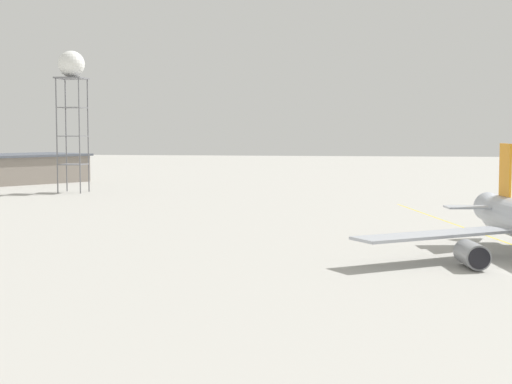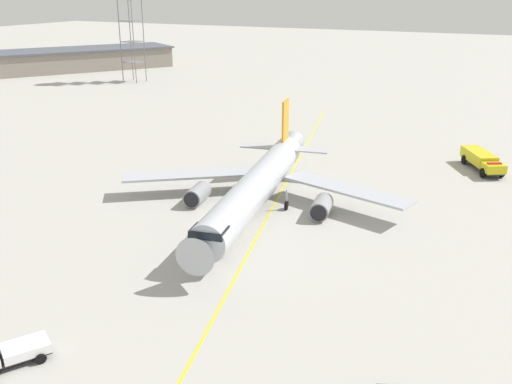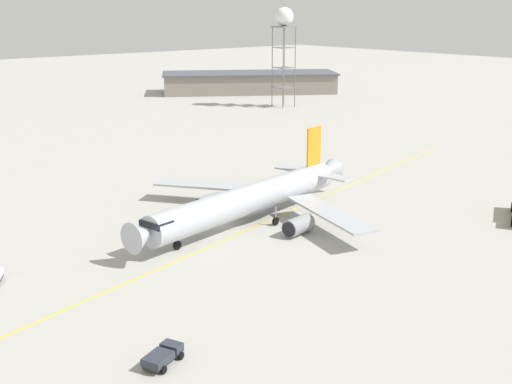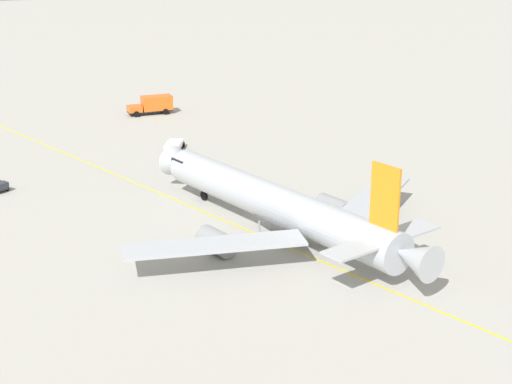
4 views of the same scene
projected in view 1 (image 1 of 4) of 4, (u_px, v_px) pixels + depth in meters
The scene contains 1 object.
radar_tower at pixel (71, 72), 151.19m from camera, with size 5.40×5.40×27.57m.
Camera 1 is at (13.87, 67.98, 12.25)m, focal length 54.71 mm.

